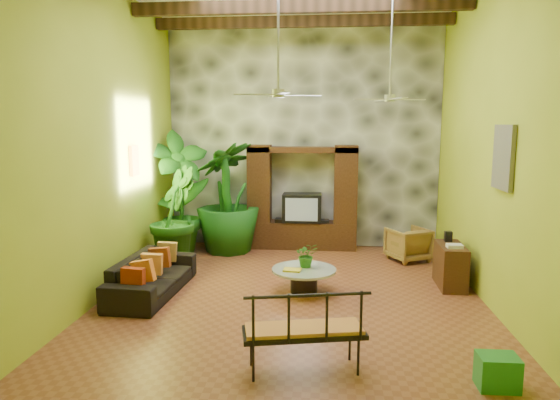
# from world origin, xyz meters

# --- Properties ---
(ground) EXTENTS (7.00, 7.00, 0.00)m
(ground) POSITION_xyz_m (0.00, 0.00, 0.00)
(ground) COLOR brown
(ground) RESTS_ON ground
(back_wall) EXTENTS (6.00, 0.02, 5.00)m
(back_wall) POSITION_xyz_m (0.00, 3.50, 2.50)
(back_wall) COLOR #92A525
(back_wall) RESTS_ON ground
(left_wall) EXTENTS (0.02, 7.00, 5.00)m
(left_wall) POSITION_xyz_m (-3.00, 0.00, 2.50)
(left_wall) COLOR #92A525
(left_wall) RESTS_ON ground
(right_wall) EXTENTS (0.02, 7.00, 5.00)m
(right_wall) POSITION_xyz_m (3.00, 0.00, 2.50)
(right_wall) COLOR #92A525
(right_wall) RESTS_ON ground
(stone_accent_wall) EXTENTS (5.98, 0.10, 4.98)m
(stone_accent_wall) POSITION_xyz_m (0.00, 3.44, 2.50)
(stone_accent_wall) COLOR #34363B
(stone_accent_wall) RESTS_ON ground
(entertainment_center) EXTENTS (2.40, 0.55, 2.30)m
(entertainment_center) POSITION_xyz_m (0.00, 3.14, 0.97)
(entertainment_center) COLOR black
(entertainment_center) RESTS_ON ground
(ceiling_fan_front) EXTENTS (1.28, 1.28, 1.86)m
(ceiling_fan_front) POSITION_xyz_m (-0.20, -0.40, 3.40)
(ceiling_fan_front) COLOR #B4B4B9
(ceiling_fan_front) RESTS_ON ceiling
(ceiling_fan_back) EXTENTS (1.28, 1.28, 1.86)m
(ceiling_fan_back) POSITION_xyz_m (1.60, 1.20, 3.40)
(ceiling_fan_back) COLOR #B4B4B9
(ceiling_fan_back) RESTS_ON ceiling
(wall_art_mask) EXTENTS (0.06, 0.32, 0.55)m
(wall_art_mask) POSITION_xyz_m (-2.96, 1.00, 2.10)
(wall_art_mask) COLOR gold
(wall_art_mask) RESTS_ON left_wall
(wall_art_painting) EXTENTS (0.06, 0.70, 0.90)m
(wall_art_painting) POSITION_xyz_m (2.96, -0.60, 2.30)
(wall_art_painting) COLOR #265D8B
(wall_art_painting) RESTS_ON right_wall
(sofa) EXTENTS (0.94, 2.16, 0.62)m
(sofa) POSITION_xyz_m (-2.30, -0.13, 0.31)
(sofa) COLOR black
(sofa) RESTS_ON ground
(wicker_armchair) EXTENTS (0.98, 0.99, 0.67)m
(wicker_armchair) POSITION_xyz_m (2.20, 2.30, 0.34)
(wicker_armchair) COLOR olive
(wicker_armchair) RESTS_ON ground
(tall_plant_a) EXTENTS (1.68, 1.57, 2.64)m
(tall_plant_a) POSITION_xyz_m (-2.58, 2.46, 1.32)
(tall_plant_a) COLOR #1F631A
(tall_plant_a) RESTS_ON ground
(tall_plant_b) EXTENTS (1.01, 1.19, 1.95)m
(tall_plant_b) POSITION_xyz_m (-2.44, 1.53, 0.98)
(tall_plant_b) COLOR #1B5516
(tall_plant_b) RESTS_ON ground
(tall_plant_c) EXTENTS (1.81, 1.81, 2.38)m
(tall_plant_c) POSITION_xyz_m (-1.58, 2.68, 1.19)
(tall_plant_c) COLOR #185516
(tall_plant_c) RESTS_ON ground
(coffee_table) EXTENTS (1.06, 1.06, 0.40)m
(coffee_table) POSITION_xyz_m (0.17, 0.17, 0.26)
(coffee_table) COLOR black
(coffee_table) RESTS_ON ground
(centerpiece_plant) EXTENTS (0.44, 0.40, 0.41)m
(centerpiece_plant) POSITION_xyz_m (0.21, 0.28, 0.61)
(centerpiece_plant) COLOR #25631A
(centerpiece_plant) RESTS_ON coffee_table
(yellow_tray) EXTENTS (0.30, 0.23, 0.03)m
(yellow_tray) POSITION_xyz_m (-0.01, 0.02, 0.42)
(yellow_tray) COLOR #FEF71B
(yellow_tray) RESTS_ON coffee_table
(iron_bench) EXTENTS (1.43, 0.77, 0.57)m
(iron_bench) POSITION_xyz_m (0.28, -2.56, 0.55)
(iron_bench) COLOR black
(iron_bench) RESTS_ON ground
(side_console) EXTENTS (0.43, 0.92, 0.73)m
(side_console) POSITION_xyz_m (2.65, 0.68, 0.36)
(side_console) COLOR #392412
(side_console) RESTS_ON ground
(green_bin) EXTENTS (0.41, 0.31, 0.36)m
(green_bin) POSITION_xyz_m (2.33, -2.68, 0.18)
(green_bin) COLOR #207822
(green_bin) RESTS_ON ground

